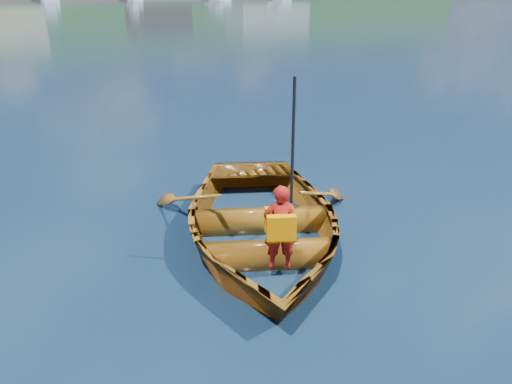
# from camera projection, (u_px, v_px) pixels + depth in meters

# --- Properties ---
(ground) EXTENTS (600.00, 600.00, 0.00)m
(ground) POSITION_uv_depth(u_px,v_px,m) (195.00, 301.00, 5.57)
(ground) COLOR #132E44
(ground) RESTS_ON ground
(rowboat) EXTENTS (4.49, 5.21, 0.91)m
(rowboat) POSITION_uv_depth(u_px,v_px,m) (260.00, 221.00, 6.78)
(rowboat) COLOR maroon
(rowboat) RESTS_ON ground
(child_paddler) EXTENTS (0.46, 0.43, 2.27)m
(child_paddler) POSITION_uv_depth(u_px,v_px,m) (280.00, 227.00, 5.83)
(child_paddler) COLOR #A21711
(child_paddler) RESTS_ON ground
(dock) EXTENTS (160.04, 6.18, 0.80)m
(dock) POSITION_uv_depth(u_px,v_px,m) (7.00, 1.00, 129.01)
(dock) COLOR brown
(dock) RESTS_ON ground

